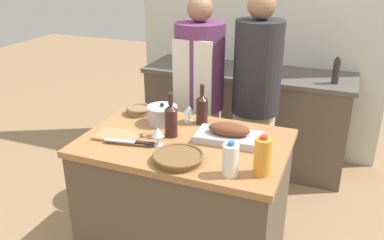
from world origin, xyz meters
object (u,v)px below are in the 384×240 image
object	(u,v)px
roasting_pan	(229,134)
wine_bottle_dark	(171,119)
mixing_bowl	(139,110)
person_cook_guest	(256,96)
juice_jug	(262,157)
person_cook_aproned	(199,93)
stock_pot	(162,115)
knife_chef	(131,142)
wicker_basket	(178,157)
milk_jug	(230,160)
condiment_bottle_tall	(276,67)
condiment_bottle_short	(336,71)
cutting_board	(118,136)
wine_glass_right	(189,110)
wine_bottle_green	(202,108)
wine_glass_left	(158,133)

from	to	relation	value
roasting_pan	wine_bottle_dark	bearing A→B (deg)	-169.88
mixing_bowl	person_cook_guest	world-z (taller)	person_cook_guest
juice_jug	person_cook_aproned	world-z (taller)	person_cook_aproned
stock_pot	knife_chef	world-z (taller)	stock_pot
stock_pot	person_cook_aproned	bearing A→B (deg)	87.63
mixing_bowl	stock_pot	bearing A→B (deg)	-21.23
wicker_basket	milk_jug	world-z (taller)	milk_jug
stock_pot	condiment_bottle_tall	size ratio (longest dim) A/B	0.96
roasting_pan	person_cook_guest	world-z (taller)	person_cook_guest
juice_jug	wine_bottle_dark	size ratio (longest dim) A/B	0.78
stock_pot	person_cook_guest	bearing A→B (deg)	53.09
juice_jug	milk_jug	world-z (taller)	juice_jug
roasting_pan	juice_jug	size ratio (longest dim) A/B	1.83
condiment_bottle_short	person_cook_aproned	size ratio (longest dim) A/B	0.14
wicker_basket	wine_bottle_dark	world-z (taller)	wine_bottle_dark
condiment_bottle_short	stock_pot	bearing A→B (deg)	-128.65
stock_pot	person_cook_aproned	size ratio (longest dim) A/B	0.12
juice_jug	knife_chef	bearing A→B (deg)	176.58
condiment_bottle_short	wine_bottle_dark	bearing A→B (deg)	-121.55
cutting_board	wine_bottle_dark	xyz separation A→B (m)	(0.29, 0.13, 0.10)
juice_jug	condiment_bottle_tall	distance (m)	1.62
wine_bottle_dark	knife_chef	bearing A→B (deg)	-129.34
cutting_board	knife_chef	distance (m)	0.14
wine_glass_right	roasting_pan	bearing A→B (deg)	-29.30
person_cook_aproned	mixing_bowl	bearing A→B (deg)	-117.86
knife_chef	condiment_bottle_tall	bearing A→B (deg)	71.38
wine_bottle_green	wine_glass_right	size ratio (longest dim) A/B	2.36
milk_jug	wine_bottle_green	xyz separation A→B (m)	(-0.35, 0.55, 0.02)
wine_bottle_green	person_cook_aproned	bearing A→B (deg)	112.32
condiment_bottle_short	wicker_basket	bearing A→B (deg)	-112.40
cutting_board	wine_glass_left	world-z (taller)	wine_glass_left
mixing_bowl	wine_bottle_dark	xyz separation A→B (m)	(0.35, -0.24, 0.08)
roasting_pan	cutting_board	size ratio (longest dim) A/B	1.39
person_cook_guest	wine_bottle_dark	bearing A→B (deg)	-111.48
mixing_bowl	condiment_bottle_tall	world-z (taller)	condiment_bottle_tall
wicker_basket	stock_pot	world-z (taller)	stock_pot
cutting_board	juice_jug	xyz separation A→B (m)	(0.89, -0.11, 0.09)
milk_jug	person_cook_guest	xyz separation A→B (m)	(-0.13, 1.08, -0.04)
stock_pot	person_cook_guest	distance (m)	0.77
condiment_bottle_tall	person_cook_guest	size ratio (longest dim) A/B	0.12
cutting_board	person_cook_aproned	world-z (taller)	person_cook_aproned
wicker_basket	person_cook_guest	bearing A→B (deg)	80.93
wine_bottle_green	wine_bottle_dark	world-z (taller)	wine_bottle_dark
mixing_bowl	juice_jug	size ratio (longest dim) A/B	0.80
wine_bottle_dark	stock_pot	bearing A→B (deg)	130.53
mixing_bowl	roasting_pan	bearing A→B (deg)	-14.51
stock_pot	wine_glass_left	world-z (taller)	stock_pot
roasting_pan	person_cook_aproned	bearing A→B (deg)	122.60
mixing_bowl	milk_jug	world-z (taller)	milk_jug
cutting_board	mixing_bowl	xyz separation A→B (m)	(-0.06, 0.37, 0.02)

